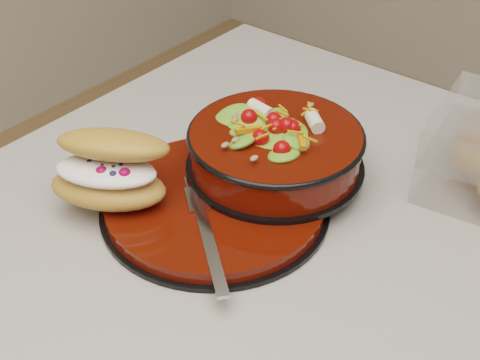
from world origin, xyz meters
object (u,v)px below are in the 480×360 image
Objects in this scene: salad_bowl at (276,144)px; fork at (206,233)px; dinner_plate at (215,203)px; croissant at (111,170)px.

fork is at bearing -83.65° from salad_bowl.
salad_bowl is (0.02, 0.09, 0.04)m from dinner_plate.
croissant is (-0.10, -0.16, 0.00)m from salad_bowl.
salad_bowl reaches higher than fork.
dinner_plate is 1.75× the size of croissant.
dinner_plate is 0.06m from fork.
salad_bowl is 0.19m from croissant.
dinner_plate is 0.12m from croissant.
croissant is 1.02× the size of fork.
croissant reaches higher than fork.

